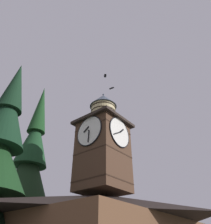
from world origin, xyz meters
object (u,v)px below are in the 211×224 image
Objects in this scene: pine_tree_behind at (25,185)px; flying_bird_low at (105,76)px; moon at (61,204)px; flying_bird_high at (112,88)px; clock_tower at (103,144)px.

pine_tree_behind is 13.15m from flying_bird_low.
flying_bird_low is at bearing 99.70° from pine_tree_behind.
flying_bird_high reaches higher than moon.
pine_tree_behind reaches higher than flying_bird_low.
clock_tower is 8.56m from pine_tree_behind.
moon is 3.53× the size of flying_bird_high.
moon is at bearing -124.30° from clock_tower.
pine_tree_behind is at bearing -80.30° from flying_bird_low.
moon is at bearing -124.35° from flying_bird_low.
pine_tree_behind is 8.20× the size of moon.
clock_tower is at bearing 103.58° from pine_tree_behind.
flying_bird_high reaches higher than clock_tower.
flying_bird_high is at bearing 58.98° from moon.
moon is at bearing -121.02° from flying_bird_high.
moon is 4.63× the size of flying_bird_low.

